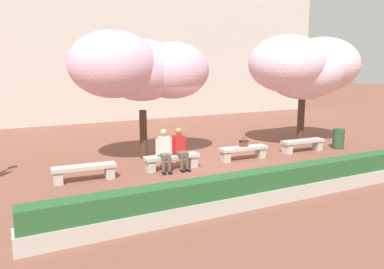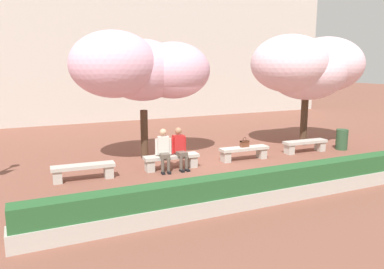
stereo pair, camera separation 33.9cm
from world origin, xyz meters
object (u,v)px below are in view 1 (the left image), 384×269
at_px(stone_bench_west_end, 84,171).
at_px(stone_bench_center, 243,151).
at_px(stone_bench_near_west, 172,160).
at_px(person_seated_right, 180,147).
at_px(cherry_tree_main, 140,68).
at_px(handbag, 244,143).
at_px(stone_bench_near_east, 303,144).
at_px(person_seated_left, 164,149).
at_px(cherry_tree_secondary, 304,67).
at_px(trash_bin, 338,139).

relative_size(stone_bench_west_end, stone_bench_center, 1.00).
bearing_deg(stone_bench_near_west, person_seated_right, -11.84).
xyz_separation_m(stone_bench_near_west, person_seated_right, (0.26, -0.05, 0.40)).
relative_size(stone_bench_west_end, cherry_tree_main, 0.37).
bearing_deg(handbag, cherry_tree_main, 153.61).
relative_size(stone_bench_near_west, cherry_tree_main, 0.37).
height_order(stone_bench_near_east, handbag, handbag).
xyz_separation_m(stone_bench_near_west, person_seated_left, (-0.27, -0.05, 0.40)).
bearing_deg(person_seated_left, stone_bench_near_west, 10.98).
distance_m(stone_bench_near_west, stone_bench_near_east, 5.34).
distance_m(person_seated_right, cherry_tree_secondary, 6.55).
distance_m(stone_bench_near_west, stone_bench_center, 2.67).
bearing_deg(cherry_tree_main, person_seated_left, -84.33).
bearing_deg(stone_bench_west_end, stone_bench_near_east, 0.00).
bearing_deg(cherry_tree_secondary, cherry_tree_main, 175.95).
height_order(stone_bench_west_end, cherry_tree_secondary, cherry_tree_secondary).
xyz_separation_m(handbag, cherry_tree_secondary, (3.54, 1.08, 2.54)).
height_order(stone_bench_near_west, trash_bin, trash_bin).
bearing_deg(handbag, stone_bench_near_east, -0.40).
bearing_deg(cherry_tree_secondary, person_seated_left, -170.00).
xyz_separation_m(cherry_tree_secondary, trash_bin, (0.71, -1.31, -2.73)).
distance_m(stone_bench_west_end, stone_bench_near_east, 8.00).
height_order(stone_bench_west_end, person_seated_right, person_seated_right).
relative_size(stone_bench_near_west, person_seated_left, 1.36).
xyz_separation_m(stone_bench_west_end, cherry_tree_main, (2.24, 1.57, 2.79)).
distance_m(stone_bench_near_west, person_seated_left, 0.48).
xyz_separation_m(stone_bench_near_west, stone_bench_center, (2.67, 0.00, 0.00)).
relative_size(person_seated_left, handbag, 3.81).
distance_m(handbag, cherry_tree_secondary, 4.49).
distance_m(stone_bench_west_end, handbag, 5.36).
bearing_deg(stone_bench_center, trash_bin, -2.84).
distance_m(stone_bench_near_west, cherry_tree_main, 3.23).
distance_m(stone_bench_west_end, stone_bench_center, 5.34).
bearing_deg(cherry_tree_secondary, stone_bench_near_west, -170.04).
relative_size(person_seated_left, person_seated_right, 1.00).
bearing_deg(handbag, person_seated_left, -178.63).
bearing_deg(person_seated_left, cherry_tree_secondary, 10.00).
distance_m(stone_bench_west_end, person_seated_right, 2.95).
xyz_separation_m(stone_bench_near_east, person_seated_left, (-5.60, -0.05, 0.40)).
bearing_deg(stone_bench_near_west, trash_bin, -1.75).
distance_m(stone_bench_west_end, stone_bench_near_west, 2.67).
relative_size(stone_bench_near_east, cherry_tree_secondary, 0.37).
bearing_deg(handbag, stone_bench_west_end, -179.80).
height_order(stone_bench_center, stone_bench_near_east, same).
distance_m(stone_bench_near_east, person_seated_left, 5.62).
xyz_separation_m(stone_bench_west_end, person_seated_right, (2.92, -0.05, 0.40)).
height_order(stone_bench_center, person_seated_right, person_seated_right).
distance_m(stone_bench_center, trash_bin, 4.28).
bearing_deg(cherry_tree_secondary, handbag, -163.11).
xyz_separation_m(stone_bench_near_east, trash_bin, (1.61, -0.21, 0.09)).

